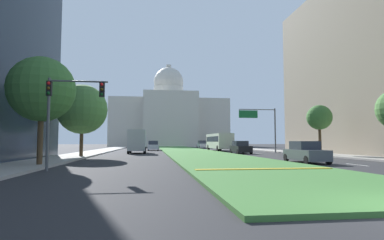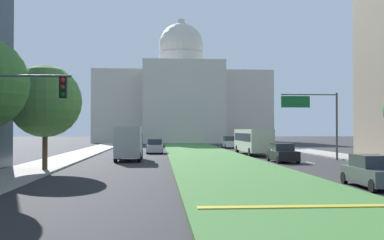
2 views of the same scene
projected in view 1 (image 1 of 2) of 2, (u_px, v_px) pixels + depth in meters
The scene contains 19 objects.
ground_plane at pixel (184, 150), 58.00m from camera, with size 260.00×260.00×0.00m, color #2B2B2D.
grass_median at pixel (187, 151), 52.88m from camera, with size 8.42×93.30×0.14m, color #427A38.
median_curb_nose at pixel (265, 169), 16.60m from camera, with size 7.58×0.50×0.04m, color gold.
lane_dashes_right at pixel (260, 154), 40.83m from camera, with size 0.16×43.72×0.01m.
sidewalk_left at pixel (96, 152), 45.88m from camera, with size 4.00×93.30×0.15m, color #9E9991.
sidewalk_right at pixel (278, 151), 49.63m from camera, with size 4.00×93.30×0.15m, color #9E9991.
midrise_block_right at pixel (379, 67), 39.30m from camera, with size 12.86×28.30×22.27m, color gray.
capitol_building at pixel (169, 120), 108.98m from camera, with size 39.06×27.95×29.24m.
traffic_light_near_left at pixel (64, 103), 17.29m from camera, with size 3.34×0.35×5.20m.
overhead_guide_sign at pixel (261, 121), 45.00m from camera, with size 5.58×0.20×6.50m.
street_tree_left_near at pixel (42, 90), 20.34m from camera, with size 4.30×4.30×7.23m.
street_tree_left_mid at pixel (82, 109), 31.55m from camera, with size 5.08×5.08×7.47m.
street_tree_right_mid at pixel (319, 118), 34.94m from camera, with size 2.81×2.81×5.77m.
sedan_lead_stopped at pixel (305, 153), 23.60m from camera, with size 1.96×4.55×1.66m.
sedan_midblock at pixel (241, 148), 41.49m from camera, with size 1.97×4.36×1.71m.
sedan_distant at pixel (153, 146), 55.85m from camera, with size 2.05×4.45×1.76m.
sedan_far_horizon at pixel (202, 145), 72.80m from camera, with size 2.03×4.28×1.85m.
box_truck_delivery at pixel (137, 141), 42.49m from camera, with size 2.40×6.40×3.20m.
city_bus at pixel (219, 141), 53.61m from camera, with size 2.62×11.00×2.95m.
Camera 1 is at (-6.09, -6.12, 1.64)m, focal length 28.83 mm.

